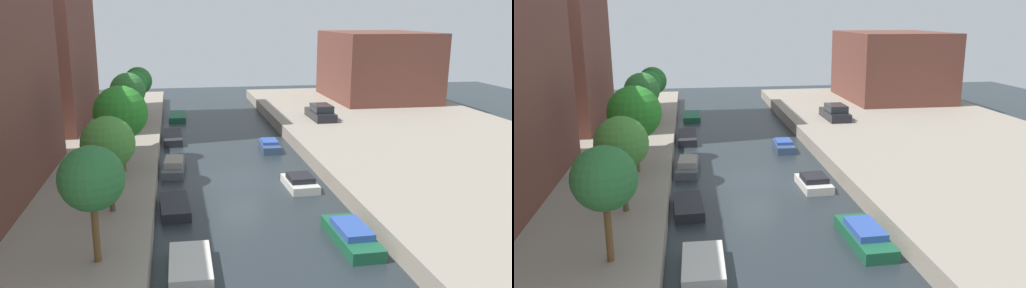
{
  "view_description": "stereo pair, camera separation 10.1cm",
  "coord_description": "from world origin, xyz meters",
  "views": [
    {
      "loc": [
        -3.85,
        -30.27,
        9.95
      ],
      "look_at": [
        1.45,
        2.54,
        1.58
      ],
      "focal_mm": 36.19,
      "sensor_mm": 36.0,
      "label": 1
    },
    {
      "loc": [
        -3.75,
        -30.29,
        9.95
      ],
      "look_at": [
        1.45,
        2.54,
        1.58
      ],
      "focal_mm": 36.19,
      "sensor_mm": 36.0,
      "label": 2
    }
  ],
  "objects": [
    {
      "name": "street_tree_4",
      "position": [
        -6.87,
        11.36,
        4.56
      ],
      "size": [
        2.1,
        2.1,
        4.64
      ],
      "color": "brown",
      "rests_on": "quay_left"
    },
    {
      "name": "parked_car",
      "position": [
        8.89,
        12.91,
        1.55
      ],
      "size": [
        1.78,
        4.41,
        1.31
      ],
      "color": "black",
      "rests_on": "quay_right"
    },
    {
      "name": "moored_boat_right_2",
      "position": [
        3.32,
        -2.15,
        0.33
      ],
      "size": [
        1.74,
        3.06,
        0.8
      ],
      "color": "beige",
      "rests_on": "ground_plane"
    },
    {
      "name": "moored_boat_left_4",
      "position": [
        -4.04,
        10.77,
        0.29
      ],
      "size": [
        1.5,
        4.52,
        0.58
      ],
      "color": "#232328",
      "rests_on": "ground_plane"
    },
    {
      "name": "moored_boat_right_1",
      "position": [
        3.76,
        -9.91,
        0.37
      ],
      "size": [
        1.61,
        4.36,
        0.86
      ],
      "color": "#195638",
      "rests_on": "ground_plane"
    },
    {
      "name": "street_tree_1",
      "position": [
        -6.87,
        -6.81,
        4.26
      ],
      "size": [
        2.47,
        2.47,
        4.52
      ],
      "color": "brown",
      "rests_on": "quay_left"
    },
    {
      "name": "moored_boat_left_3",
      "position": [
        -3.99,
        2.31,
        0.37
      ],
      "size": [
        1.62,
        4.09,
        0.9
      ],
      "color": "#4C5156",
      "rests_on": "ground_plane"
    },
    {
      "name": "ground_plane",
      "position": [
        0.0,
        0.0,
        0.0
      ],
      "size": [
        84.0,
        84.0,
        0.0
      ],
      "primitive_type": "plane",
      "color": "#232B30"
    },
    {
      "name": "street_tree_5",
      "position": [
        -6.87,
        16.1,
        4.26
      ],
      "size": [
        2.44,
        2.44,
        4.49
      ],
      "color": "#4C4125",
      "rests_on": "quay_left"
    },
    {
      "name": "street_tree_3",
      "position": [
        -6.87,
        5.12,
        4.98
      ],
      "size": [
        2.38,
        2.38,
        5.2
      ],
      "color": "brown",
      "rests_on": "quay_left"
    },
    {
      "name": "low_block_right",
      "position": [
        18.0,
        23.02,
        4.58
      ],
      "size": [
        10.0,
        12.14,
        7.15
      ],
      "primitive_type": "cube",
      "color": "brown",
      "rests_on": "quay_right"
    },
    {
      "name": "moored_boat_left_1",
      "position": [
        -3.45,
        -11.6,
        0.31
      ],
      "size": [
        1.7,
        3.43,
        0.62
      ],
      "color": "beige",
      "rests_on": "ground_plane"
    },
    {
      "name": "moored_boat_right_3",
      "position": [
        3.16,
        6.73,
        0.33
      ],
      "size": [
        1.46,
        3.17,
        0.76
      ],
      "color": "#33476B",
      "rests_on": "ground_plane"
    },
    {
      "name": "street_tree_0",
      "position": [
        -6.87,
        -11.93,
        4.21
      ],
      "size": [
        2.4,
        2.4,
        4.43
      ],
      "color": "brown",
      "rests_on": "quay_left"
    },
    {
      "name": "quay_right",
      "position": [
        15.0,
        0.0,
        0.5
      ],
      "size": [
        20.0,
        64.0,
        1.0
      ],
      "primitive_type": "cube",
      "color": "gray",
      "rests_on": "ground_plane"
    },
    {
      "name": "street_tree_2",
      "position": [
        -6.87,
        -0.49,
        4.5
      ],
      "size": [
        3.1,
        3.1,
        5.06
      ],
      "color": "brown",
      "rests_on": "quay_left"
    },
    {
      "name": "moored_boat_left_2",
      "position": [
        -4.01,
        -4.76,
        0.26
      ],
      "size": [
        1.63,
        3.51,
        0.52
      ],
      "color": "#232328",
      "rests_on": "ground_plane"
    },
    {
      "name": "moored_boat_left_5",
      "position": [
        -3.56,
        19.93,
        0.24
      ],
      "size": [
        1.61,
        4.18,
        0.49
      ],
      "color": "#195638",
      "rests_on": "ground_plane"
    }
  ]
}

